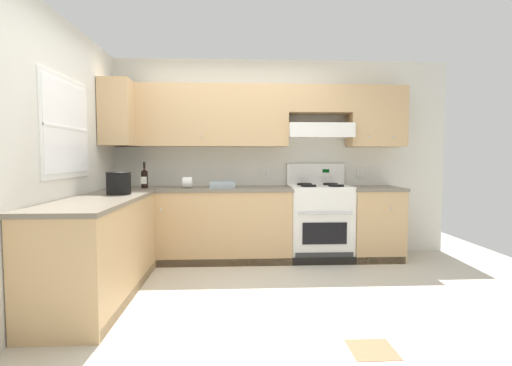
{
  "coord_description": "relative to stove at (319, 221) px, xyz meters",
  "views": [
    {
      "loc": [
        -0.01,
        -3.58,
        1.28
      ],
      "look_at": [
        0.22,
        0.7,
        1.0
      ],
      "focal_mm": 27.37,
      "sensor_mm": 36.0,
      "label": 1
    }
  ],
  "objects": [
    {
      "name": "wall_back",
      "position": [
        -0.65,
        0.27,
        1.0
      ],
      "size": [
        4.68,
        0.57,
        2.55
      ],
      "color": "silver",
      "rests_on": "ground_plane"
    },
    {
      "name": "bowl",
      "position": [
        -1.21,
        -0.06,
        0.46
      ],
      "size": [
        0.3,
        0.24,
        0.08
      ],
      "color": "#9EADB7",
      "rests_on": "counter_back_run"
    },
    {
      "name": "counter_back_run",
      "position": [
        -1.0,
        -0.01,
        -0.03
      ],
      "size": [
        3.6,
        0.65,
        0.91
      ],
      "color": "tan",
      "rests_on": "ground_plane"
    },
    {
      "name": "wine_bottle",
      "position": [
        -2.16,
        -0.04,
        0.56
      ],
      "size": [
        0.08,
        0.08,
        0.32
      ],
      "color": "black",
      "rests_on": "counter_back_run"
    },
    {
      "name": "ground_plane",
      "position": [
        -1.05,
        -1.25,
        -0.48
      ],
      "size": [
        7.04,
        7.04,
        0.0
      ],
      "primitive_type": "plane",
      "color": "beige"
    },
    {
      "name": "paper_towel_roll",
      "position": [
        -1.64,
        -0.06,
        0.5
      ],
      "size": [
        0.11,
        0.13,
        0.13
      ],
      "color": "white",
      "rests_on": "counter_back_run"
    },
    {
      "name": "bucket",
      "position": [
        -2.23,
        -0.86,
        0.55
      ],
      "size": [
        0.25,
        0.25,
        0.23
      ],
      "color": "black",
      "rests_on": "counter_left_run"
    },
    {
      "name": "counter_left_run",
      "position": [
        -2.29,
        -1.26,
        -0.03
      ],
      "size": [
        0.63,
        1.91,
        0.91
      ],
      "color": "tan",
      "rests_on": "ground_plane"
    },
    {
      "name": "floor_accent_tile",
      "position": [
        -0.15,
        -2.35,
        -0.48
      ],
      "size": [
        0.3,
        0.3,
        0.01
      ],
      "primitive_type": "cube",
      "color": "olive",
      "rests_on": "ground_plane"
    },
    {
      "name": "stove",
      "position": [
        0.0,
        0.0,
        0.0
      ],
      "size": [
        0.76,
        0.62,
        1.2
      ],
      "color": "white",
      "rests_on": "ground_plane"
    },
    {
      "name": "wall_left",
      "position": [
        -2.64,
        -1.03,
        0.87
      ],
      "size": [
        0.47,
        4.0,
        2.55
      ],
      "color": "silver",
      "rests_on": "ground_plane"
    }
  ]
}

